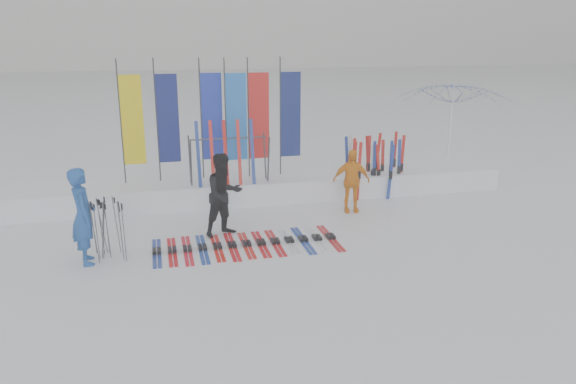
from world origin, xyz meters
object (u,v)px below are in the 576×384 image
object	(u,v)px
person_black	(224,195)
ski_rack	(229,153)
tent_canopy	(451,130)
person_blue	(83,216)
person_yellow	(351,181)
ski_row	(247,244)

from	to	relation	value
person_black	ski_rack	bearing A→B (deg)	55.66
tent_canopy	person_black	bearing A→B (deg)	-155.11
person_black	tent_canopy	size ratio (longest dim) A/B	0.55
person_blue	ski_rack	bearing A→B (deg)	-57.23
tent_canopy	person_yellow	bearing A→B (deg)	-148.66
ski_row	ski_rack	size ratio (longest dim) A/B	1.94
person_yellow	tent_canopy	size ratio (longest dim) A/B	0.48
ski_row	tent_canopy	bearing A→B (deg)	30.98
person_blue	person_black	distance (m)	3.04
ski_rack	person_black	bearing A→B (deg)	-100.73
person_blue	ski_rack	distance (m)	4.65
person_blue	person_black	bearing A→B (deg)	-83.06
ski_rack	person_yellow	bearing A→B (deg)	-24.42
person_yellow	ski_rack	size ratio (longest dim) A/B	0.79
tent_canopy	ski_row	xyz separation A→B (m)	(-7.10, -4.26, -1.49)
person_black	person_yellow	bearing A→B (deg)	-7.70
person_blue	ski_row	world-z (taller)	person_blue
person_black	person_yellow	distance (m)	3.47
person_yellow	ski_rack	distance (m)	3.25
person_yellow	tent_canopy	bearing A→B (deg)	40.66
ski_row	ski_rack	distance (m)	3.36
person_blue	person_black	world-z (taller)	person_blue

